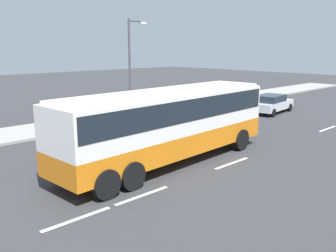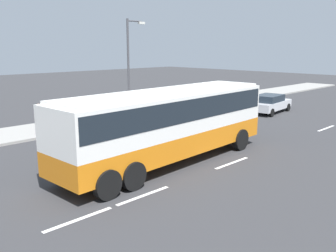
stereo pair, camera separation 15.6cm
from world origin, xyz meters
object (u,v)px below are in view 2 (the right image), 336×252
at_px(pedestrian_at_crossing, 130,102).
at_px(street_lamp, 130,63).
at_px(pedestrian_near_curb, 39,115).
at_px(coach_bus, 169,119).
at_px(car_silver_hatch, 269,103).

distance_m(pedestrian_at_crossing, street_lamp, 3.47).
bearing_deg(pedestrian_at_crossing, street_lamp, -94.16).
bearing_deg(pedestrian_near_curb, street_lamp, -0.59).
distance_m(coach_bus, car_silver_hatch, 15.60).
distance_m(coach_bus, pedestrian_near_curb, 9.91).
relative_size(car_silver_hatch, pedestrian_at_crossing, 2.96).
bearing_deg(car_silver_hatch, street_lamp, 144.94).
height_order(coach_bus, pedestrian_at_crossing, coach_bus).
bearing_deg(street_lamp, car_silver_hatch, -28.53).
bearing_deg(pedestrian_at_crossing, pedestrian_near_curb, -142.28).
bearing_deg(car_silver_hatch, pedestrian_near_curb, 153.34).
bearing_deg(pedestrian_near_curb, car_silver_hatch, -14.98).
bearing_deg(street_lamp, coach_bus, -119.42).
relative_size(car_silver_hatch, street_lamp, 0.68).
distance_m(coach_bus, pedestrian_at_crossing, 12.07).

